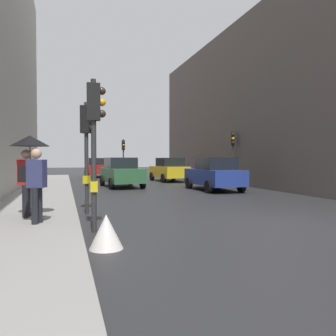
{
  "coord_description": "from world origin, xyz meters",
  "views": [
    {
      "loc": [
        -5.46,
        -7.75,
        1.69
      ],
      "look_at": [
        0.18,
        10.8,
        1.16
      ],
      "focal_mm": 36.49,
      "sensor_mm": 36.0,
      "label": 1
    }
  ],
  "objects_px": {
    "traffic_light_mid_street": "(233,148)",
    "car_blue_van": "(214,174)",
    "traffic_light_near_left": "(95,127)",
    "traffic_light_near_right": "(87,137)",
    "car_green_estate": "(121,172)",
    "car_red_sedan": "(97,167)",
    "pedestrian_with_grey_backpack": "(35,181)",
    "warning_sign_triangle": "(106,232)",
    "pedestrian_with_umbrella": "(29,153)",
    "car_yellow_taxi": "(169,170)",
    "traffic_light_far_median": "(123,151)"
  },
  "relations": [
    {
      "from": "traffic_light_near_left",
      "to": "traffic_light_mid_street",
      "type": "xyz_separation_m",
      "value": [
        9.59,
        11.61,
        -0.01
      ]
    },
    {
      "from": "car_green_estate",
      "to": "pedestrian_with_grey_backpack",
      "type": "distance_m",
      "value": 12.31
    },
    {
      "from": "traffic_light_mid_street",
      "to": "car_blue_van",
      "type": "bearing_deg",
      "value": -131.83
    },
    {
      "from": "car_green_estate",
      "to": "pedestrian_with_umbrella",
      "type": "bearing_deg",
      "value": -111.14
    },
    {
      "from": "pedestrian_with_grey_backpack",
      "to": "warning_sign_triangle",
      "type": "height_order",
      "value": "pedestrian_with_grey_backpack"
    },
    {
      "from": "traffic_light_mid_street",
      "to": "car_green_estate",
      "type": "bearing_deg",
      "value": 174.35
    },
    {
      "from": "traffic_light_near_right",
      "to": "pedestrian_with_umbrella",
      "type": "bearing_deg",
      "value": -144.91
    },
    {
      "from": "traffic_light_near_left",
      "to": "car_red_sedan",
      "type": "distance_m",
      "value": 24.49
    },
    {
      "from": "traffic_light_near_right",
      "to": "warning_sign_triangle",
      "type": "distance_m",
      "value": 4.73
    },
    {
      "from": "warning_sign_triangle",
      "to": "car_green_estate",
      "type": "bearing_deg",
      "value": 79.78
    },
    {
      "from": "car_red_sedan",
      "to": "pedestrian_with_umbrella",
      "type": "bearing_deg",
      "value": -99.39
    },
    {
      "from": "traffic_light_near_left",
      "to": "pedestrian_with_umbrella",
      "type": "xyz_separation_m",
      "value": [
        -1.56,
        1.62,
        -0.58
      ]
    },
    {
      "from": "pedestrian_with_umbrella",
      "to": "car_blue_van",
      "type": "bearing_deg",
      "value": 39.58
    },
    {
      "from": "car_green_estate",
      "to": "pedestrian_with_grey_backpack",
      "type": "bearing_deg",
      "value": -108.53
    },
    {
      "from": "traffic_light_near_left",
      "to": "pedestrian_with_grey_backpack",
      "type": "height_order",
      "value": "traffic_light_near_left"
    },
    {
      "from": "traffic_light_far_median",
      "to": "warning_sign_triangle",
      "type": "xyz_separation_m",
      "value": [
        -4.22,
        -23.42,
        -2.03
      ]
    },
    {
      "from": "traffic_light_near_left",
      "to": "traffic_light_far_median",
      "type": "bearing_deg",
      "value": 78.9
    },
    {
      "from": "car_yellow_taxi",
      "to": "car_green_estate",
      "type": "xyz_separation_m",
      "value": [
        -4.25,
        -4.12,
        0.0
      ]
    },
    {
      "from": "traffic_light_near_right",
      "to": "traffic_light_near_left",
      "type": "bearing_deg",
      "value": -89.93
    },
    {
      "from": "traffic_light_near_right",
      "to": "pedestrian_with_umbrella",
      "type": "relative_size",
      "value": 1.59
    },
    {
      "from": "pedestrian_with_grey_backpack",
      "to": "car_red_sedan",
      "type": "bearing_deg",
      "value": 81.51
    },
    {
      "from": "warning_sign_triangle",
      "to": "car_red_sedan",
      "type": "bearing_deg",
      "value": 85.31
    },
    {
      "from": "car_yellow_taxi",
      "to": "warning_sign_triangle",
      "type": "bearing_deg",
      "value": -110.58
    },
    {
      "from": "traffic_light_far_median",
      "to": "car_blue_van",
      "type": "relative_size",
      "value": 0.81
    },
    {
      "from": "car_yellow_taxi",
      "to": "traffic_light_near_right",
      "type": "bearing_deg",
      "value": -116.48
    },
    {
      "from": "warning_sign_triangle",
      "to": "car_yellow_taxi",
      "type": "bearing_deg",
      "value": 69.42
    },
    {
      "from": "car_yellow_taxi",
      "to": "traffic_light_far_median",
      "type": "bearing_deg",
      "value": 114.98
    },
    {
      "from": "traffic_light_near_left",
      "to": "car_blue_van",
      "type": "distance_m",
      "value": 11.22
    },
    {
      "from": "pedestrian_with_umbrella",
      "to": "pedestrian_with_grey_backpack",
      "type": "bearing_deg",
      "value": -77.51
    },
    {
      "from": "car_blue_van",
      "to": "warning_sign_triangle",
      "type": "height_order",
      "value": "car_blue_van"
    },
    {
      "from": "car_red_sedan",
      "to": "pedestrian_with_grey_backpack",
      "type": "distance_m",
      "value": 23.98
    },
    {
      "from": "car_blue_van",
      "to": "car_red_sedan",
      "type": "relative_size",
      "value": 0.99
    },
    {
      "from": "car_red_sedan",
      "to": "car_blue_van",
      "type": "bearing_deg",
      "value": -73.1
    },
    {
      "from": "traffic_light_near_right",
      "to": "car_blue_van",
      "type": "distance_m",
      "value": 9.28
    },
    {
      "from": "car_yellow_taxi",
      "to": "car_green_estate",
      "type": "height_order",
      "value": "same"
    },
    {
      "from": "car_blue_van",
      "to": "pedestrian_with_umbrella",
      "type": "height_order",
      "value": "pedestrian_with_umbrella"
    },
    {
      "from": "pedestrian_with_umbrella",
      "to": "traffic_light_mid_street",
      "type": "bearing_deg",
      "value": 41.84
    },
    {
      "from": "car_yellow_taxi",
      "to": "traffic_light_mid_street",
      "type": "bearing_deg",
      "value": -60.09
    },
    {
      "from": "traffic_light_far_median",
      "to": "car_red_sedan",
      "type": "bearing_deg",
      "value": 130.11
    },
    {
      "from": "car_yellow_taxi",
      "to": "pedestrian_with_umbrella",
      "type": "bearing_deg",
      "value": -119.53
    },
    {
      "from": "traffic_light_near_right",
      "to": "warning_sign_triangle",
      "type": "bearing_deg",
      "value": -89.01
    },
    {
      "from": "traffic_light_far_median",
      "to": "pedestrian_with_umbrella",
      "type": "bearing_deg",
      "value": -106.12
    },
    {
      "from": "traffic_light_far_median",
      "to": "pedestrian_with_umbrella",
      "type": "height_order",
      "value": "traffic_light_far_median"
    },
    {
      "from": "car_blue_van",
      "to": "warning_sign_triangle",
      "type": "relative_size",
      "value": 6.48
    },
    {
      "from": "traffic_light_near_right",
      "to": "car_green_estate",
      "type": "bearing_deg",
      "value": 74.97
    },
    {
      "from": "car_green_estate",
      "to": "traffic_light_mid_street",
      "type": "bearing_deg",
      "value": -5.65
    },
    {
      "from": "car_green_estate",
      "to": "traffic_light_near_right",
      "type": "bearing_deg",
      "value": -105.03
    },
    {
      "from": "car_blue_van",
      "to": "traffic_light_near_right",
      "type": "bearing_deg",
      "value": -139.49
    },
    {
      "from": "traffic_light_far_median",
      "to": "car_yellow_taxi",
      "type": "distance_m",
      "value": 6.18
    },
    {
      "from": "traffic_light_far_median",
      "to": "warning_sign_triangle",
      "type": "relative_size",
      "value": 5.24
    }
  ]
}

